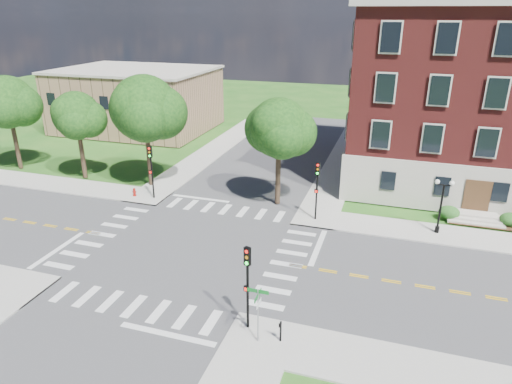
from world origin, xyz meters
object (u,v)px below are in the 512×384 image
(traffic_signal_nw, at_px, (151,165))
(twin_lamp_west, at_px, (441,203))
(traffic_signal_ne, at_px, (317,184))
(fire_hydrant, at_px, (134,192))
(street_sign_pole, at_px, (258,305))
(push_button_post, at_px, (281,330))
(traffic_signal_se, at_px, (247,278))

(traffic_signal_nw, xyz_separation_m, twin_lamp_west, (23.97, 0.43, -0.66))
(traffic_signal_ne, bearing_deg, twin_lamp_west, 3.01)
(traffic_signal_ne, bearing_deg, traffic_signal_nw, 179.77)
(fire_hydrant, bearing_deg, street_sign_pole, -42.62)
(twin_lamp_west, relative_size, push_button_post, 3.53)
(twin_lamp_west, bearing_deg, traffic_signal_se, -124.10)
(traffic_signal_nw, height_order, street_sign_pole, traffic_signal_nw)
(traffic_signal_nw, xyz_separation_m, fire_hydrant, (-1.90, -0.14, -2.72))
(traffic_signal_ne, xyz_separation_m, traffic_signal_nw, (-14.71, 0.06, 0.00))
(traffic_signal_nw, height_order, fire_hydrant, traffic_signal_nw)
(traffic_signal_se, bearing_deg, street_sign_pole, -46.33)
(traffic_signal_se, bearing_deg, twin_lamp_west, 55.90)
(street_sign_pole, bearing_deg, fire_hydrant, 137.38)
(traffic_signal_se, relative_size, push_button_post, 4.00)
(street_sign_pole, distance_m, fire_hydrant, 22.63)
(traffic_signal_nw, bearing_deg, traffic_signal_se, -46.36)
(traffic_signal_se, distance_m, twin_lamp_west, 18.06)
(push_button_post, bearing_deg, twin_lamp_west, 62.20)
(twin_lamp_west, xyz_separation_m, fire_hydrant, (-25.86, -0.57, -2.06))
(street_sign_pole, bearing_deg, traffic_signal_nw, 133.64)
(traffic_signal_ne, relative_size, street_sign_pole, 1.55)
(twin_lamp_west, bearing_deg, traffic_signal_nw, -178.98)
(traffic_signal_ne, xyz_separation_m, twin_lamp_west, (9.25, 0.49, -0.66))
(traffic_signal_ne, distance_m, fire_hydrant, 16.83)
(push_button_post, xyz_separation_m, fire_hydrant, (-17.69, 14.94, -0.33))
(traffic_signal_ne, xyz_separation_m, push_button_post, (1.08, -15.02, -2.39))
(traffic_signal_nw, distance_m, push_button_post, 21.97)
(twin_lamp_west, bearing_deg, traffic_signal_ne, -176.99)
(twin_lamp_west, height_order, street_sign_pole, twin_lamp_west)
(fire_hydrant, bearing_deg, traffic_signal_nw, 4.28)
(traffic_signal_ne, height_order, fire_hydrant, traffic_signal_ne)
(traffic_signal_se, relative_size, street_sign_pole, 1.55)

